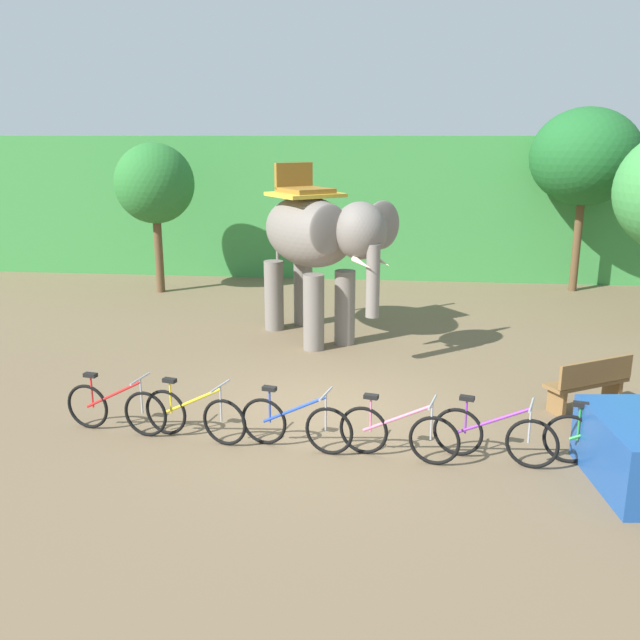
% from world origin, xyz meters
% --- Properties ---
extents(ground_plane, '(80.00, 80.00, 0.00)m').
position_xyz_m(ground_plane, '(0.00, 0.00, 0.00)').
color(ground_plane, brown).
extents(foliage_hedge, '(36.00, 6.00, 4.33)m').
position_xyz_m(foliage_hedge, '(0.00, 13.70, 2.17)').
color(foliage_hedge, '#3D8E42').
rests_on(foliage_hedge, ground).
extents(tree_left, '(2.18, 2.18, 4.16)m').
position_xyz_m(tree_left, '(-5.66, 8.36, 3.04)').
color(tree_left, brown).
rests_on(tree_left, ground).
extents(tree_center, '(2.99, 2.99, 5.11)m').
position_xyz_m(tree_center, '(6.12, 9.83, 3.77)').
color(tree_center, brown).
rests_on(tree_center, ground).
extents(elephant, '(3.43, 3.91, 3.78)m').
position_xyz_m(elephant, '(-0.69, 4.11, 2.20)').
color(elephant, slate).
rests_on(elephant, ground).
extents(bike_red, '(1.69, 0.52, 0.92)m').
position_xyz_m(bike_red, '(-3.12, -1.04, 0.39)').
color(bike_red, black).
rests_on(bike_red, ground).
extents(bike_yellow, '(1.66, 0.63, 0.92)m').
position_xyz_m(bike_yellow, '(-1.87, -1.17, 0.39)').
color(bike_yellow, black).
rests_on(bike_yellow, ground).
extents(bike_blue, '(1.68, 0.58, 0.92)m').
position_xyz_m(bike_blue, '(-0.34, -1.32, 0.39)').
color(bike_blue, black).
rests_on(bike_blue, ground).
extents(bike_pink, '(1.68, 0.58, 0.92)m').
position_xyz_m(bike_pink, '(1.11, -1.48, 0.39)').
color(bike_pink, black).
rests_on(bike_pink, ground).
extents(bike_purple, '(1.66, 0.64, 0.92)m').
position_xyz_m(bike_purple, '(2.42, -1.41, 0.39)').
color(bike_purple, black).
rests_on(bike_purple, ground).
extents(bike_green, '(1.68, 0.56, 0.92)m').
position_xyz_m(bike_green, '(3.92, -1.45, 0.39)').
color(bike_green, black).
rests_on(bike_green, ground).
extents(wooden_bench, '(1.50, 1.12, 0.89)m').
position_xyz_m(wooden_bench, '(4.20, 0.66, 0.48)').
color(wooden_bench, brown).
rests_on(wooden_bench, ground).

